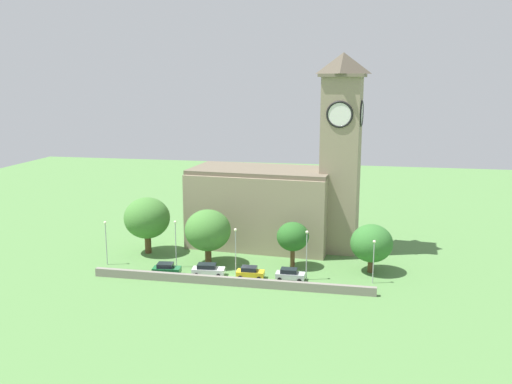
{
  "coord_description": "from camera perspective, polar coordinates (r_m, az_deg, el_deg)",
  "views": [
    {
      "loc": [
        18.03,
        -74.11,
        28.43
      ],
      "look_at": [
        1.85,
        7.25,
        11.61
      ],
      "focal_mm": 38.59,
      "sensor_mm": 36.0,
      "label": 1
    }
  ],
  "objects": [
    {
      "name": "streetlamp_west_mid",
      "position": [
        85.59,
        -8.34,
        -4.59
      ],
      "size": [
        0.44,
        0.44,
        7.46
      ],
      "color": "#9EA0A5",
      "rests_on": "ground"
    },
    {
      "name": "tree_riverside_west",
      "position": [
        84.47,
        11.89,
        -5.23
      ],
      "size": [
        6.33,
        6.33,
        7.4
      ],
      "color": "brown",
      "rests_on": "ground"
    },
    {
      "name": "car_white",
      "position": [
        82.7,
        -5.0,
        -8.02
      ],
      "size": [
        4.97,
        2.64,
        1.8
      ],
      "color": "silver",
      "rests_on": "ground"
    },
    {
      "name": "quay_barrier",
      "position": [
        78.78,
        -2.76,
        -9.23
      ],
      "size": [
        40.73,
        0.7,
        1.23
      ],
      "primitive_type": "cube",
      "color": "gray",
      "rests_on": "ground"
    },
    {
      "name": "church",
      "position": [
        95.12,
        2.41,
        -0.28
      ],
      "size": [
        29.85,
        14.62,
        32.89
      ],
      "color": "gray",
      "rests_on": "ground"
    },
    {
      "name": "car_silver",
      "position": [
        80.71,
        3.53,
        -8.52
      ],
      "size": [
        4.21,
        2.15,
        1.74
      ],
      "color": "silver",
      "rests_on": "ground"
    },
    {
      "name": "car_green",
      "position": [
        83.68,
        -9.27,
        -7.88
      ],
      "size": [
        4.27,
        2.62,
        1.84
      ],
      "color": "#1E6B38",
      "rests_on": "ground"
    },
    {
      "name": "car_yellow",
      "position": [
        81.31,
        -0.61,
        -8.33
      ],
      "size": [
        4.11,
        2.31,
        1.77
      ],
      "color": "gold",
      "rests_on": "ground"
    },
    {
      "name": "tree_by_tower",
      "position": [
        86.29,
        -5.02,
        -3.98
      ],
      "size": [
        7.21,
        7.21,
        8.79
      ],
      "color": "brown",
      "rests_on": "ground"
    },
    {
      "name": "streetlamp_central",
      "position": [
        81.41,
        -2.13,
        -5.42
      ],
      "size": [
        0.44,
        0.44,
        7.21
      ],
      "color": "#9EA0A5",
      "rests_on": "ground"
    },
    {
      "name": "tree_churchyard",
      "position": [
        84.96,
        3.83,
        -4.65
      ],
      "size": [
        4.97,
        4.97,
        7.17
      ],
      "color": "brown",
      "rests_on": "ground"
    },
    {
      "name": "ground_plane",
      "position": [
        95.26,
        -0.18,
        -5.9
      ],
      "size": [
        200.0,
        200.0,
        0.0
      ],
      "primitive_type": "plane",
      "color": "#517F42"
    },
    {
      "name": "streetlamp_east_end",
      "position": [
        80.06,
        12.11,
        -6.32
      ],
      "size": [
        0.44,
        0.44,
        6.4
      ],
      "color": "#9EA0A5",
      "rests_on": "ground"
    },
    {
      "name": "streetlamp_west_end",
      "position": [
        89.08,
        -15.31,
        -4.4
      ],
      "size": [
        0.44,
        0.44,
        7.04
      ],
      "color": "#9EA0A5",
      "rests_on": "ground"
    },
    {
      "name": "streetlamp_east_mid",
      "position": [
        79.74,
        5.28,
        -5.74
      ],
      "size": [
        0.44,
        0.44,
        7.41
      ],
      "color": "#9EA0A5",
      "rests_on": "ground"
    },
    {
      "name": "tree_riverside_east",
      "position": [
        93.21,
        -11.23,
        -2.67
      ],
      "size": [
        7.6,
        7.6,
        9.48
      ],
      "color": "brown",
      "rests_on": "ground"
    }
  ]
}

